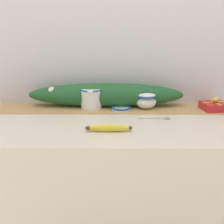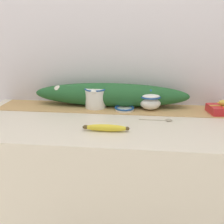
{
  "view_description": "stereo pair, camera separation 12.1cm",
  "coord_description": "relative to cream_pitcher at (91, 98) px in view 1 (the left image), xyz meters",
  "views": [
    {
      "loc": [
        0.04,
        -1.17,
        1.3
      ],
      "look_at": [
        0.04,
        -0.02,
        0.92
      ],
      "focal_mm": 40.0,
      "sensor_mm": 36.0,
      "label": 1
    },
    {
      "loc": [
        0.16,
        -1.16,
        1.3
      ],
      "look_at": [
        0.04,
        -0.02,
        0.92
      ],
      "focal_mm": 40.0,
      "sensor_mm": 36.0,
      "label": 2
    }
  ],
  "objects": [
    {
      "name": "gift_box",
      "position": [
        0.69,
        -0.03,
        -0.04
      ],
      "size": [
        0.15,
        0.13,
        0.07
      ],
      "rotation": [
        0.0,
        0.0,
        0.14
      ],
      "color": "red",
      "rests_on": "countertop"
    },
    {
      "name": "spoon",
      "position": [
        0.38,
        -0.18,
        -0.06
      ],
      "size": [
        0.17,
        0.03,
        0.01
      ],
      "rotation": [
        0.0,
        0.0,
        -0.03
      ],
      "color": "#A89E89",
      "rests_on": "countertop"
    },
    {
      "name": "banana",
      "position": [
        0.1,
        -0.34,
        -0.05
      ],
      "size": [
        0.21,
        0.03,
        0.03
      ],
      "rotation": [
        0.0,
        0.0,
        0.01
      ],
      "color": "yellow",
      "rests_on": "countertop"
    },
    {
      "name": "table_runner",
      "position": [
        0.08,
        -0.0,
        -0.06
      ],
      "size": [
        1.29,
        0.22,
        0.0
      ],
      "primitive_type": "cube",
      "color": "tan",
      "rests_on": "countertop"
    },
    {
      "name": "poinsettia_garland",
      "position": [
        0.08,
        0.04,
        0.01
      ],
      "size": [
        0.9,
        0.15,
        0.13
      ],
      "color": "#235B2D",
      "rests_on": "countertop"
    },
    {
      "name": "cream_pitcher",
      "position": [
        0.0,
        0.0,
        0.0
      ],
      "size": [
        0.12,
        0.14,
        0.12
      ],
      "color": "white",
      "rests_on": "countertop"
    },
    {
      "name": "sugar_bowl",
      "position": [
        0.31,
        -0.0,
        -0.01
      ],
      "size": [
        0.12,
        0.12,
        0.11
      ],
      "color": "white",
      "rests_on": "countertop"
    },
    {
      "name": "countertop",
      "position": [
        0.08,
        -0.2,
        -0.5
      ],
      "size": [
        1.4,
        0.62,
        0.87
      ],
      "primitive_type": "cube",
      "color": "beige",
      "rests_on": "ground_plane"
    },
    {
      "name": "small_dish",
      "position": [
        0.17,
        -0.04,
        -0.05
      ],
      "size": [
        0.11,
        0.11,
        0.02
      ],
      "color": "white",
      "rests_on": "countertop"
    },
    {
      "name": "back_wall",
      "position": [
        0.08,
        0.14,
        0.27
      ],
      "size": [
        2.2,
        0.04,
        2.4
      ],
      "primitive_type": "cube",
      "color": "silver",
      "rests_on": "ground_plane"
    }
  ]
}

